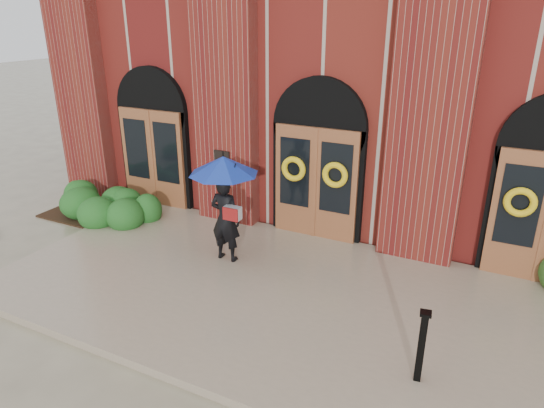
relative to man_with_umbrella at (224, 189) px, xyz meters
The scene contains 6 objects.
ground 2.23m from the man_with_umbrella, 35.63° to the right, with size 90.00×90.00×0.00m, color gray.
landing 2.12m from the man_with_umbrella, 30.54° to the right, with size 10.00×5.30×0.15m, color gray.
church_building 8.23m from the man_with_umbrella, 81.53° to the left, with size 16.20×12.53×7.00m.
man_with_umbrella is the anchor object (origin of this frame).
metal_post 4.72m from the man_with_umbrella, 23.88° to the right, with size 0.17×0.17×1.10m.
hedge_wall_left 4.39m from the man_with_umbrella, behind, with size 2.93×1.17×0.75m, color #1D521B.
Camera 1 is at (3.62, -6.72, 4.91)m, focal length 32.00 mm.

